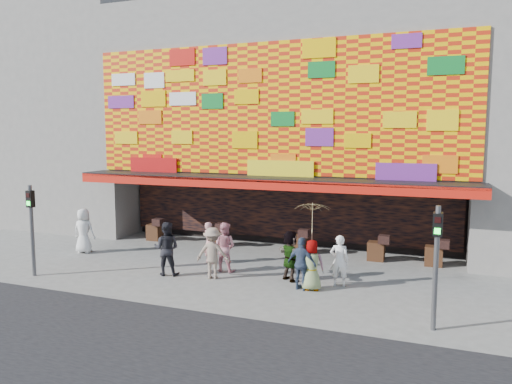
# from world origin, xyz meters

# --- Properties ---
(ground) EXTENTS (90.00, 90.00, 0.00)m
(ground) POSITION_xyz_m (0.00, 0.00, 0.00)
(ground) COLOR slate
(ground) RESTS_ON ground
(road_strip) EXTENTS (30.00, 8.00, 0.02)m
(road_strip) POSITION_xyz_m (0.00, -6.50, 0.01)
(road_strip) COLOR black
(road_strip) RESTS_ON ground
(shop_building) EXTENTS (15.20, 9.40, 10.00)m
(shop_building) POSITION_xyz_m (0.00, 8.18, 5.23)
(shop_building) COLOR gray
(shop_building) RESTS_ON ground
(neighbor_left) EXTENTS (11.00, 8.00, 12.00)m
(neighbor_left) POSITION_xyz_m (-13.00, 8.00, 6.00)
(neighbor_left) COLOR gray
(neighbor_left) RESTS_ON ground
(signal_left) EXTENTS (0.22, 0.20, 3.00)m
(signal_left) POSITION_xyz_m (-6.20, -1.50, 1.86)
(signal_left) COLOR #59595B
(signal_left) RESTS_ON ground
(signal_right) EXTENTS (0.22, 0.20, 3.00)m
(signal_right) POSITION_xyz_m (6.20, -1.50, 1.86)
(signal_right) COLOR #59595B
(signal_right) RESTS_ON ground
(ped_a) EXTENTS (0.93, 0.68, 1.75)m
(ped_a) POSITION_xyz_m (-6.80, 1.63, 0.87)
(ped_a) COLOR silver
(ped_a) RESTS_ON ground
(ped_b) EXTENTS (0.66, 0.59, 1.51)m
(ped_b) POSITION_xyz_m (-1.53, 2.00, 0.75)
(ped_b) COLOR #D88E8B
(ped_b) RESTS_ON ground
(ped_c) EXTENTS (1.00, 0.86, 1.78)m
(ped_c) POSITION_xyz_m (-2.18, 0.18, 0.89)
(ped_c) COLOR black
(ped_c) RESTS_ON ground
(ped_d) EXTENTS (1.18, 0.83, 1.66)m
(ped_d) POSITION_xyz_m (-0.59, 0.39, 0.83)
(ped_d) COLOR gray
(ped_d) RESTS_ON ground
(ped_e) EXTENTS (1.00, 0.58, 1.59)m
(ped_e) POSITION_xyz_m (2.41, 0.30, 0.80)
(ped_e) COLOR #384763
(ped_e) RESTS_ON ground
(ped_f) EXTENTS (1.48, 1.27, 1.61)m
(ped_f) POSITION_xyz_m (1.81, 1.07, 0.80)
(ped_f) COLOR gray
(ped_f) RESTS_ON ground
(ped_g) EXTENTS (0.86, 0.69, 1.53)m
(ped_g) POSITION_xyz_m (2.69, 0.37, 0.76)
(ped_g) COLOR gray
(ped_g) RESTS_ON ground
(ped_h) EXTENTS (0.61, 0.44, 1.59)m
(ped_h) POSITION_xyz_m (3.37, 1.08, 0.79)
(ped_h) COLOR white
(ped_h) RESTS_ON ground
(ped_i) EXTENTS (0.84, 0.66, 1.68)m
(ped_i) POSITION_xyz_m (-0.59, 1.27, 0.84)
(ped_i) COLOR pink
(ped_i) RESTS_ON ground
(parasol) EXTENTS (1.25, 1.26, 1.90)m
(parasol) POSITION_xyz_m (2.69, 0.37, 2.17)
(parasol) COLOR #D3C285
(parasol) RESTS_ON ground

